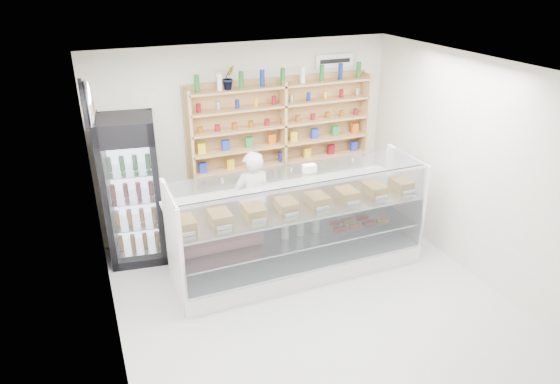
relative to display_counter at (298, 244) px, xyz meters
name	(u,v)px	position (x,y,z in m)	size (l,w,h in m)	color
room	(324,206)	(-0.14, -0.94, 1.02)	(5.00, 5.00, 5.00)	silver
display_counter	(298,244)	(0.00, 0.00, 0.00)	(3.29, 0.98, 1.43)	white
shop_worker	(253,203)	(-0.38, 0.69, 0.37)	(0.55, 0.36, 1.51)	silver
drinks_cooler	(133,190)	(-1.91, 1.16, 0.63)	(0.82, 0.81, 2.03)	black
wall_shelving	(283,125)	(0.36, 1.40, 1.21)	(2.84, 0.28, 1.33)	tan
potted_plant	(229,77)	(-0.44, 1.40, 1.98)	(0.18, 0.15, 0.33)	#1E6626
security_mirror	(89,104)	(-2.31, 0.26, 2.07)	(0.15, 0.50, 0.50)	silver
wall_sign	(335,61)	(1.26, 1.53, 2.07)	(0.62, 0.03, 0.20)	white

